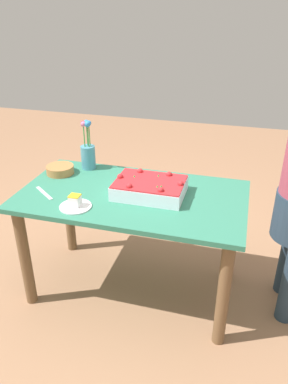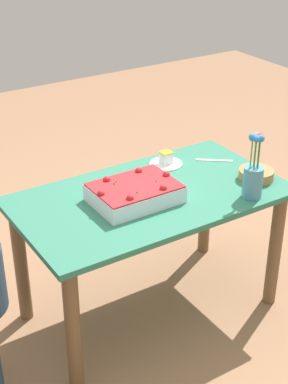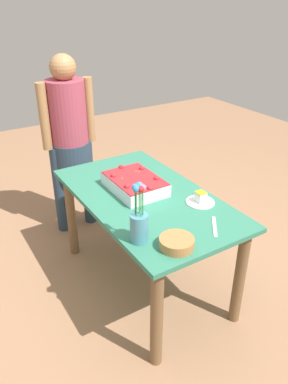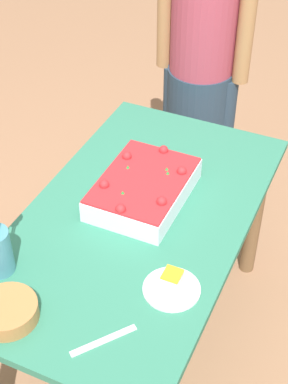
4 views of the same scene
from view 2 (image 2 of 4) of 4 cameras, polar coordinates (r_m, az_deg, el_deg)
ground_plane at (r=3.33m, az=0.58°, el=-11.20°), size 8.00×8.00×0.00m
dining_table at (r=2.99m, az=0.64°, el=-2.31°), size 1.36×0.76×0.72m
sheet_cake at (r=2.84m, az=-0.90°, el=-0.06°), size 0.41×0.30×0.11m
serving_plate_with_slice at (r=3.23m, az=2.15°, el=3.04°), size 0.18×0.18×0.08m
cake_knife at (r=3.30m, az=6.83°, el=3.07°), size 0.17×0.14×0.00m
flower_vase at (r=2.90m, az=10.55°, el=1.52°), size 0.10×0.10×0.34m
fruit_bowl at (r=3.12m, az=10.82°, el=1.69°), size 0.18×0.18×0.05m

